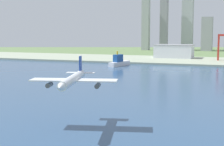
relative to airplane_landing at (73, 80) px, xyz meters
name	(u,v)px	position (x,y,z in m)	size (l,w,h in m)	color
ground_plane	(181,78)	(19.04, 186.81, -22.18)	(2400.00, 2400.00, 0.00)	#5E7949
water_bay	(169,87)	(19.04, 126.81, -22.10)	(840.00, 360.00, 0.15)	#2D4C70
industrial_pier	(201,61)	(19.04, 376.81, -20.93)	(840.00, 140.00, 2.50)	#9AA58D
airplane_landing	(73,80)	(0.00, 0.00, 0.00)	(39.95, 44.31, 12.92)	silver
ferry_boat	(119,62)	(-74.60, 274.18, -16.66)	(15.81, 42.71, 19.35)	white
warehouse_main	(174,51)	(-27.45, 410.90, -8.90)	(60.94, 39.55, 21.50)	silver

